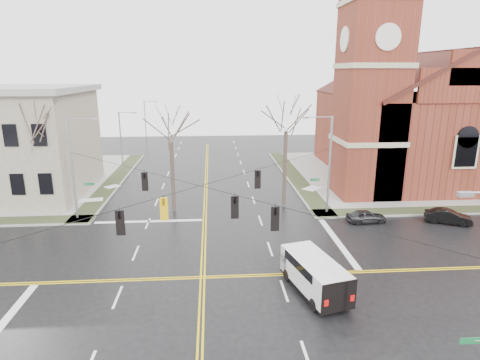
{
  "coord_description": "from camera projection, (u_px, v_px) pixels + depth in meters",
  "views": [
    {
      "loc": [
        0.74,
        -23.6,
        12.91
      ],
      "look_at": [
        2.87,
        6.0,
        4.89
      ],
      "focal_mm": 30.0,
      "sensor_mm": 36.0,
      "label": 1
    }
  ],
  "objects": [
    {
      "name": "ground",
      "position": [
        203.0,
        277.0,
        26.04
      ],
      "size": [
        120.0,
        120.0,
        0.0
      ],
      "primitive_type": "plane",
      "color": "black",
      "rests_on": "ground"
    },
    {
      "name": "sidewalks",
      "position": [
        203.0,
        276.0,
        26.02
      ],
      "size": [
        80.0,
        80.0,
        0.17
      ],
      "color": "gray",
      "rests_on": "ground"
    },
    {
      "name": "road_markings",
      "position": [
        203.0,
        277.0,
        26.04
      ],
      "size": [
        100.0,
        100.0,
        0.01
      ],
      "color": "gold",
      "rests_on": "ground"
    },
    {
      "name": "church",
      "position": [
        406.0,
        109.0,
        49.42
      ],
      "size": [
        24.28,
        27.48,
        27.5
      ],
      "color": "maroon",
      "rests_on": "ground"
    },
    {
      "name": "signal_pole_ne",
      "position": [
        328.0,
        162.0,
        36.61
      ],
      "size": [
        2.75,
        0.22,
        9.0
      ],
      "color": "gray",
      "rests_on": "ground"
    },
    {
      "name": "signal_pole_nw",
      "position": [
        74.0,
        166.0,
        35.04
      ],
      "size": [
        2.75,
        0.22,
        9.0
      ],
      "color": "gray",
      "rests_on": "ground"
    },
    {
      "name": "span_wires",
      "position": [
        200.0,
        186.0,
        24.43
      ],
      "size": [
        23.02,
        23.02,
        0.03
      ],
      "color": "black",
      "rests_on": "ground"
    },
    {
      "name": "traffic_signals",
      "position": [
        200.0,
        201.0,
        23.98
      ],
      "size": [
        8.21,
        8.26,
        1.3
      ],
      "color": "black",
      "rests_on": "ground"
    },
    {
      "name": "streetlight_north_a",
      "position": [
        122.0,
        140.0,
        51.1
      ],
      "size": [
        2.3,
        0.2,
        8.0
      ],
      "color": "gray",
      "rests_on": "ground"
    },
    {
      "name": "streetlight_north_b",
      "position": [
        146.0,
        122.0,
        70.36
      ],
      "size": [
        2.3,
        0.2,
        8.0
      ],
      "color": "gray",
      "rests_on": "ground"
    },
    {
      "name": "cargo_van",
      "position": [
        313.0,
        271.0,
        24.24
      ],
      "size": [
        3.41,
        5.85,
        2.1
      ],
      "rotation": [
        0.0,
        0.0,
        0.24
      ],
      "color": "white",
      "rests_on": "ground"
    },
    {
      "name": "parked_car_a",
      "position": [
        366.0,
        216.0,
        35.39
      ],
      "size": [
        3.49,
        1.53,
        1.17
      ],
      "primitive_type": "imported",
      "rotation": [
        0.0,
        0.0,
        1.62
      ],
      "color": "black",
      "rests_on": "ground"
    },
    {
      "name": "parked_car_b",
      "position": [
        448.0,
        217.0,
        35.2
      ],
      "size": [
        4.02,
        2.75,
        1.26
      ],
      "primitive_type": "imported",
      "rotation": [
        0.0,
        0.0,
        1.16
      ],
      "color": "black",
      "rests_on": "ground"
    },
    {
      "name": "tree_nw_far",
      "position": [
        46.0,
        132.0,
        35.87
      ],
      "size": [
        4.0,
        4.0,
        10.67
      ],
      "color": "#352922",
      "rests_on": "ground"
    },
    {
      "name": "tree_nw_near",
      "position": [
        171.0,
        137.0,
        36.83
      ],
      "size": [
        4.0,
        4.0,
        9.78
      ],
      "color": "#352922",
      "rests_on": "ground"
    },
    {
      "name": "tree_ne",
      "position": [
        286.0,
        126.0,
        37.75
      ],
      "size": [
        4.0,
        4.0,
        11.0
      ],
      "color": "#352922",
      "rests_on": "ground"
    }
  ]
}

